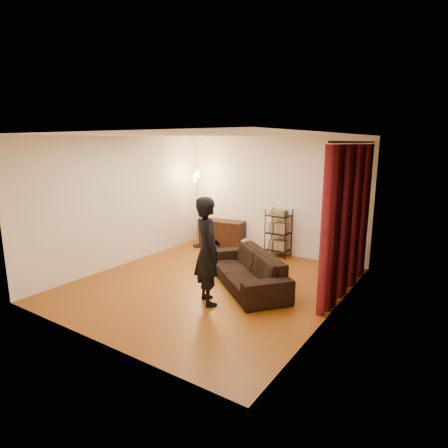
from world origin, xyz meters
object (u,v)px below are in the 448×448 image
Objects in this scene: sofa at (247,269)px; wire_shelf at (278,233)px; storage_boxes at (242,244)px; floor_lamp at (198,209)px; media_cabinet at (222,234)px; person at (208,251)px.

wire_shelf is (-0.33, 1.98, 0.24)m from sofa.
sofa is 2.41m from storage_boxes.
wire_shelf is at bearing 138.65° from sofa.
media_cabinet is at bearing 30.07° from floor_lamp.
wire_shelf is 0.57× the size of floor_lamp.
sofa is at bearing -53.17° from media_cabinet.
media_cabinet is at bearing -171.37° from storage_boxes.
person is at bearing -69.31° from storage_boxes.
media_cabinet is 1.55m from wire_shelf.
sofa is at bearing -99.31° from wire_shelf.
storage_boxes is 0.16× the size of floor_lamp.
storage_boxes is 0.29× the size of wire_shelf.
person is 0.91× the size of floor_lamp.
sofa is 2.02m from wire_shelf.
storage_boxes is at bearing 162.01° from sofa.
floor_lamp is at bearing -160.45° from storage_boxes.
person is at bearing -66.81° from media_cabinet.
media_cabinet is at bearing 173.14° from sofa.
person is 3.29m from storage_boxes.
storage_boxes is (-1.13, 3.00, -0.75)m from person.
media_cabinet is 0.60× the size of floor_lamp.
wire_shelf reaches higher than sofa.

